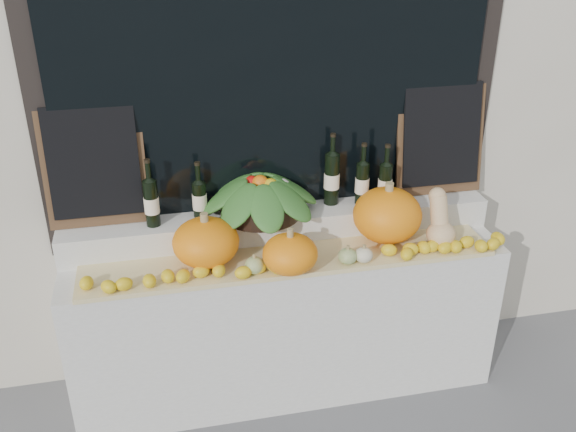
{
  "coord_description": "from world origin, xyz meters",
  "views": [
    {
      "loc": [
        -0.6,
        -1.33,
        2.57
      ],
      "look_at": [
        0.0,
        1.45,
        1.12
      ],
      "focal_mm": 40.0,
      "sensor_mm": 36.0,
      "label": 1
    }
  ],
  "objects_px": {
    "pumpkin_right": "(387,215)",
    "produce_bowl": "(261,195)",
    "pumpkin_left": "(206,242)",
    "butternut_squash": "(440,223)",
    "wine_bottle_tall": "(332,178)"
  },
  "relations": [
    {
      "from": "pumpkin_right",
      "to": "wine_bottle_tall",
      "type": "relative_size",
      "value": 0.9
    },
    {
      "from": "pumpkin_right",
      "to": "butternut_squash",
      "type": "distance_m",
      "value": 0.27
    },
    {
      "from": "produce_bowl",
      "to": "wine_bottle_tall",
      "type": "bearing_deg",
      "value": 6.94
    },
    {
      "from": "pumpkin_right",
      "to": "produce_bowl",
      "type": "height_order",
      "value": "produce_bowl"
    },
    {
      "from": "pumpkin_left",
      "to": "pumpkin_right",
      "type": "relative_size",
      "value": 0.92
    },
    {
      "from": "pumpkin_left",
      "to": "butternut_squash",
      "type": "xyz_separation_m",
      "value": [
        1.21,
        -0.06,
        0.0
      ]
    },
    {
      "from": "butternut_squash",
      "to": "produce_bowl",
      "type": "xyz_separation_m",
      "value": [
        -0.89,
        0.28,
        0.12
      ]
    },
    {
      "from": "wine_bottle_tall",
      "to": "pumpkin_right",
      "type": "bearing_deg",
      "value": -42.3
    },
    {
      "from": "wine_bottle_tall",
      "to": "pumpkin_left",
      "type": "bearing_deg",
      "value": -159.56
    },
    {
      "from": "butternut_squash",
      "to": "wine_bottle_tall",
      "type": "bearing_deg",
      "value": 146.79
    },
    {
      "from": "pumpkin_right",
      "to": "produce_bowl",
      "type": "distance_m",
      "value": 0.67
    },
    {
      "from": "pumpkin_left",
      "to": "produce_bowl",
      "type": "relative_size",
      "value": 0.51
    },
    {
      "from": "pumpkin_right",
      "to": "butternut_squash",
      "type": "bearing_deg",
      "value": -22.2
    },
    {
      "from": "pumpkin_left",
      "to": "pumpkin_right",
      "type": "distance_m",
      "value": 0.96
    },
    {
      "from": "butternut_squash",
      "to": "produce_bowl",
      "type": "relative_size",
      "value": 0.45
    }
  ]
}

